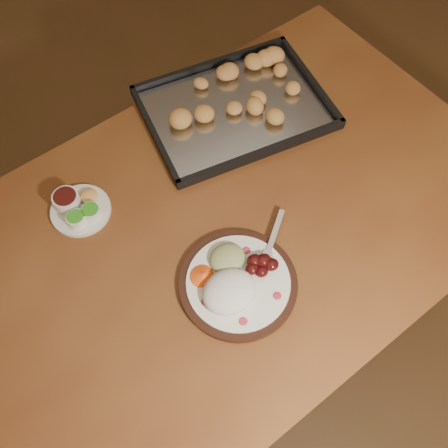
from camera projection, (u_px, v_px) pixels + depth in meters
ground at (216, 251)px, 2.00m from camera, size 4.00×4.00×0.00m
dining_table at (216, 246)px, 1.28m from camera, size 1.59×1.05×0.75m
dinner_plate at (235, 282)px, 1.11m from camera, size 0.33×0.27×0.06m
condiment_saucer at (78, 208)px, 1.21m from camera, size 0.15×0.15×0.05m
baking_tray at (235, 107)px, 1.36m from camera, size 0.52×0.41×0.05m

